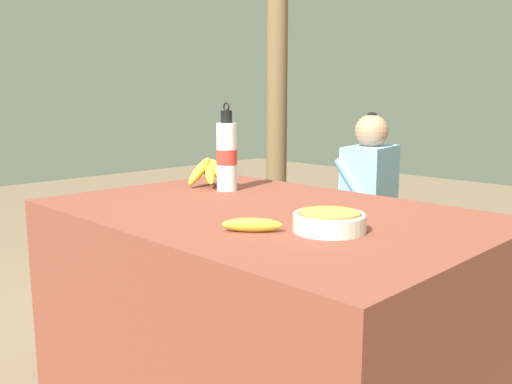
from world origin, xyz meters
TOP-DOWN VIEW (x-y plane):
  - market_counter at (0.00, 0.00)m, footprint 1.41×0.96m
  - banana_bunch_ripe at (-0.47, 0.19)m, footprint 0.16×0.24m
  - serving_bowl at (0.33, -0.09)m, footprint 0.20×0.20m
  - water_bottle at (-0.35, 0.16)m, footprint 0.08×0.08m
  - loose_banana_front at (0.19, -0.24)m, footprint 0.15×0.14m
  - wooden_bench at (-0.25, 1.21)m, footprint 1.63×0.32m
  - seated_vendor at (-0.41, 1.16)m, footprint 0.45×0.42m
  - banana_bunch_green at (0.23, 1.21)m, footprint 0.15×0.23m
  - support_post_near at (-1.24, 1.40)m, footprint 0.14×0.14m

SIDE VIEW (x-z plane):
  - wooden_bench at x=-0.25m, z-range 0.14..0.53m
  - market_counter at x=0.00m, z-range 0.00..0.77m
  - banana_bunch_green at x=0.23m, z-range 0.39..0.50m
  - seated_vendor at x=-0.41m, z-range 0.07..1.12m
  - loose_banana_front at x=0.19m, z-range 0.77..0.81m
  - serving_bowl at x=0.33m, z-range 0.77..0.82m
  - banana_bunch_ripe at x=-0.47m, z-range 0.76..0.89m
  - water_bottle at x=-0.35m, z-range 0.74..1.07m
  - support_post_near at x=-1.24m, z-range 0.00..2.69m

